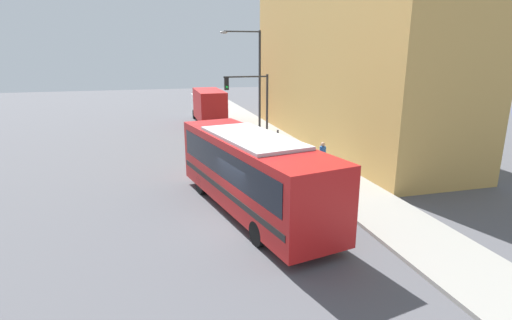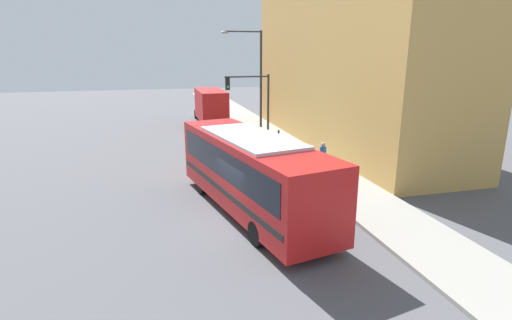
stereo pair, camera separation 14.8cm
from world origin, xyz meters
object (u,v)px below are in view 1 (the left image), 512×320
(delivery_truck, at_px, (208,105))
(fire_hydrant, at_px, (325,178))
(street_lamp, at_px, (255,74))
(parking_meter, at_px, (278,137))
(city_bus, at_px, (252,169))
(traffic_light_pole, at_px, (252,96))
(pedestrian_near_corner, at_px, (322,158))

(delivery_truck, height_order, fire_hydrant, delivery_truck)
(street_lamp, bearing_deg, fire_hydrant, -89.30)
(delivery_truck, distance_m, street_lamp, 8.33)
(parking_meter, bearing_deg, city_bus, -114.18)
(city_bus, distance_m, fire_hydrant, 4.97)
(city_bus, distance_m, traffic_light_pole, 13.16)
(pedestrian_near_corner, bearing_deg, parking_meter, 95.43)
(delivery_truck, xyz_separation_m, street_lamp, (2.63, -7.23, 3.19))
(delivery_truck, height_order, pedestrian_near_corner, delivery_truck)
(delivery_truck, height_order, traffic_light_pole, traffic_light_pole)
(city_bus, bearing_deg, pedestrian_near_corner, 25.30)
(city_bus, bearing_deg, traffic_light_pole, 63.63)
(traffic_light_pole, distance_m, parking_meter, 4.01)
(street_lamp, height_order, pedestrian_near_corner, street_lamp)
(delivery_truck, bearing_deg, parking_meter, -77.51)
(fire_hydrant, bearing_deg, street_lamp, 90.70)
(fire_hydrant, xyz_separation_m, street_lamp, (-0.16, 12.98, 4.37))
(city_bus, relative_size, pedestrian_near_corner, 5.78)
(fire_hydrant, height_order, traffic_light_pole, traffic_light_pole)
(city_bus, relative_size, parking_meter, 7.55)
(city_bus, relative_size, delivery_truck, 1.25)
(parking_meter, height_order, street_lamp, street_lamp)
(traffic_light_pole, bearing_deg, city_bus, -104.65)
(parking_meter, distance_m, street_lamp, 6.60)
(traffic_light_pole, height_order, street_lamp, street_lamp)
(traffic_light_pole, distance_m, pedestrian_near_corner, 9.41)
(traffic_light_pole, bearing_deg, street_lamp, 69.99)
(delivery_truck, bearing_deg, traffic_light_pole, -79.55)
(street_lamp, bearing_deg, delivery_truck, 110.02)
(delivery_truck, relative_size, pedestrian_near_corner, 4.64)
(fire_hydrant, distance_m, pedestrian_near_corner, 1.84)
(fire_hydrant, distance_m, street_lamp, 13.70)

